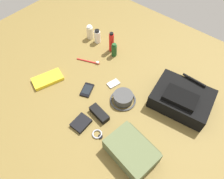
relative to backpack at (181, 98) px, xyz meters
The scene contains 15 objects.
ground_plane 0.46m from the backpack, 150.45° to the right, with size 2.64×2.02×0.02m, color brown.
backpack is the anchor object (origin of this frame).
toiletry_pouch 0.48m from the backpack, 94.55° to the right, with size 0.30×0.27×0.10m.
bucket_hat 0.38m from the backpack, 143.07° to the right, with size 0.17×0.17×0.06m.
lotion_bottle 0.91m from the backpack, behind, with size 0.05×0.05×0.12m.
toothpaste_tube 0.84m from the backpack, behind, with size 0.05×0.05×0.12m.
sunscreen_spray 0.68m from the backpack, behind, with size 0.04×0.04×0.17m.
shampoo_bottle 0.63m from the backpack, behind, with size 0.04×0.04×0.11m.
paperback_novel 0.93m from the backpack, 151.94° to the right, with size 0.17×0.23×0.03m.
cell_phone 0.63m from the backpack, 149.43° to the right, with size 0.11×0.13×0.01m.
media_player 0.47m from the backpack, 160.13° to the right, with size 0.07×0.09×0.01m.
wristwatch 0.58m from the backpack, 116.90° to the right, with size 0.07×0.06×0.01m.
toothbrush 0.73m from the backpack, behind, with size 0.17×0.08×0.02m.
wallet 0.66m from the backpack, 126.31° to the right, with size 0.09×0.11×0.02m, color black.
sunglasses_case 0.54m from the backpack, 130.15° to the right, with size 0.14×0.06×0.04m, color black.
Camera 1 is at (0.54, -0.64, 1.17)m, focal length 33.48 mm.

